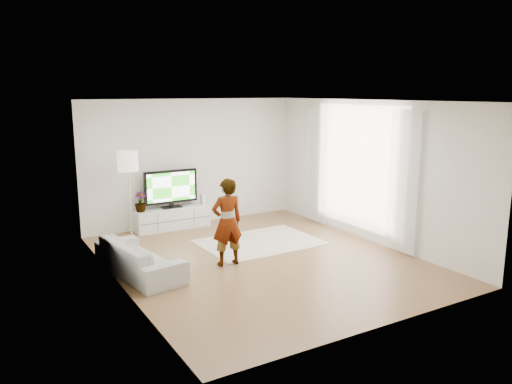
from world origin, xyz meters
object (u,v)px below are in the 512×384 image
television (171,187)px  floor_lamp (128,165)px  sofa (139,257)px  player (227,222)px  media_console (172,218)px  rug (260,242)px

television → floor_lamp: 1.29m
television → sofa: 2.87m
player → sofa: player is taller
media_console → rug: 2.18m
television → floor_lamp: bearing=-156.8°
player → sofa: 1.56m
rug → television: bearing=120.8°
rug → sofa: 2.66m
media_console → rug: bearing=-58.8°
television → sofa: television is taller
television → rug: television is taller
sofa → rug: bearing=-88.3°
player → floor_lamp: floor_lamp is taller
media_console → player: bearing=-90.6°
media_console → sofa: size_ratio=0.86×
floor_lamp → sofa: bearing=-102.8°
media_console → sofa: (-1.48, -2.35, 0.05)m
player → floor_lamp: (-1.01, 2.28, 0.77)m
media_console → sofa: sofa is taller
television → player: size_ratio=0.79×
television → sofa: (-1.48, -2.38, -0.63)m
media_console → floor_lamp: size_ratio=0.91×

